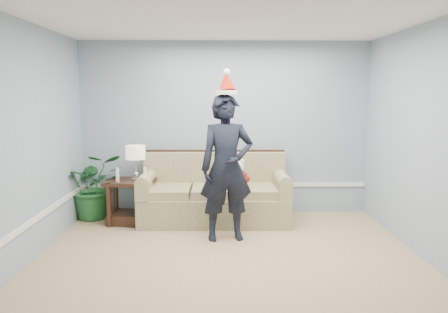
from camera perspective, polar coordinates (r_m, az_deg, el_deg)
name	(u,v)px	position (r m, az deg, el deg)	size (l,w,h in m)	color
room_shell	(230,148)	(4.38, 0.75, 1.10)	(4.54, 5.04, 2.74)	tan
wainscot_trim	(136,206)	(5.80, -11.38, -6.35)	(4.49, 4.99, 0.06)	white
sofa	(214,197)	(6.57, -1.25, -5.26)	(2.19, 0.96, 1.02)	brown
side_table	(131,206)	(6.62, -12.07, -6.36)	(0.74, 0.65, 0.64)	#3A2015
table_lamp	(136,154)	(6.46, -11.48, 0.34)	(0.29, 0.29, 0.51)	silver
candle_pair	(131,175)	(6.40, -12.04, -2.41)	(0.44, 0.05, 0.21)	silver
houseplant	(95,186)	(6.96, -16.55, -3.67)	(0.91, 0.78, 1.01)	#205F2D
man	(227,168)	(5.62, 0.34, -1.49)	(0.69, 0.45, 1.89)	black
santa_hat	(227,83)	(5.56, 0.35, 9.52)	(0.34, 0.37, 0.33)	white
teddy_bear	(238,177)	(6.35, 1.89, -2.72)	(0.33, 0.33, 0.43)	white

